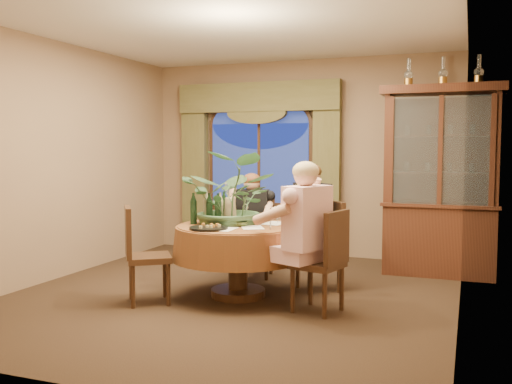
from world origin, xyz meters
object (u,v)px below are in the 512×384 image
at_px(dining_table, 238,261).
at_px(wine_bottle_1, 220,208).
at_px(person_scarf, 312,226).
at_px(centerpiece_plant, 233,163).
at_px(oil_lamp_center, 443,71).
at_px(chair_front_left, 149,255).
at_px(person_back, 252,225).
at_px(stoneware_vase, 230,211).
at_px(wine_bottle_3, 224,207).
at_px(wine_bottle_5, 209,209).
at_px(chair_right, 317,261).
at_px(oil_lamp_left, 409,73).
at_px(wine_bottle_4, 193,208).
at_px(oil_lamp_right, 479,69).
at_px(olive_bowl, 241,224).
at_px(wine_bottle_0, 206,207).
at_px(wine_bottle_2, 218,209).
at_px(chair_back, 255,237).
at_px(person_pink, 307,238).
at_px(china_cabinet, 440,181).
at_px(chair_back_right, 318,246).

xyz_separation_m(dining_table, wine_bottle_1, (-0.23, 0.06, 0.54)).
relative_size(person_scarf, centerpiece_plant, 1.23).
distance_m(oil_lamp_center, chair_front_left, 4.04).
distance_m(person_back, stoneware_vase, 0.83).
bearing_deg(dining_table, chair_front_left, -144.56).
height_order(dining_table, wine_bottle_3, wine_bottle_3).
bearing_deg(wine_bottle_5, chair_right, -9.16).
xyz_separation_m(oil_lamp_left, wine_bottle_4, (-1.98, -1.87, -1.54)).
height_order(oil_lamp_right, wine_bottle_5, oil_lamp_right).
xyz_separation_m(olive_bowl, wine_bottle_1, (-0.29, 0.13, 0.14)).
height_order(chair_right, person_scarf, person_scarf).
relative_size(oil_lamp_center, stoneware_vase, 1.25).
bearing_deg(chair_right, oil_lamp_left, -1.60).
bearing_deg(oil_lamp_center, wine_bottle_0, -144.24).
relative_size(wine_bottle_3, wine_bottle_4, 1.00).
bearing_deg(wine_bottle_2, dining_table, 14.29).
bearing_deg(oil_lamp_center, wine_bottle_5, -140.27).
bearing_deg(chair_front_left, oil_lamp_right, 91.88).
height_order(chair_front_left, wine_bottle_5, wine_bottle_5).
height_order(wine_bottle_0, wine_bottle_1, same).
bearing_deg(chair_right, wine_bottle_4, 98.16).
relative_size(dining_table, centerpiece_plant, 1.21).
relative_size(chair_right, centerpiece_plant, 0.85).
xyz_separation_m(chair_front_left, wine_bottle_3, (0.50, 0.72, 0.44)).
height_order(oil_lamp_center, chair_back, oil_lamp_center).
relative_size(wine_bottle_2, wine_bottle_3, 1.00).
bearing_deg(oil_lamp_center, dining_table, -136.72).
bearing_deg(person_pink, wine_bottle_0, 92.21).
relative_size(china_cabinet, wine_bottle_0, 6.93).
relative_size(olive_bowl, wine_bottle_3, 0.46).
relative_size(oil_lamp_right, olive_bowl, 2.24).
bearing_deg(wine_bottle_2, oil_lamp_center, 41.23).
bearing_deg(chair_front_left, person_pink, 60.77).
height_order(chair_front_left, person_scarf, person_scarf).
relative_size(china_cabinet, person_pink, 1.60).
bearing_deg(oil_lamp_right, person_back, -159.94).
relative_size(dining_table, wine_bottle_2, 4.15).
height_order(china_cabinet, stoneware_vase, china_cabinet).
relative_size(dining_table, china_cabinet, 0.60).
distance_m(chair_back, wine_bottle_2, 1.07).
relative_size(oil_lamp_right, wine_bottle_2, 1.03).
bearing_deg(person_back, dining_table, 90.00).
relative_size(chair_right, wine_bottle_1, 2.91).
relative_size(wine_bottle_0, wine_bottle_1, 1.00).
height_order(wine_bottle_1, wine_bottle_3, same).
bearing_deg(person_back, oil_lamp_left, -163.58).
bearing_deg(person_back, oil_lamp_right, -171.76).
bearing_deg(oil_lamp_left, centerpiece_plant, -133.76).
relative_size(stoneware_vase, wine_bottle_0, 0.82).
bearing_deg(chair_back_right, chair_back, 28.99).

